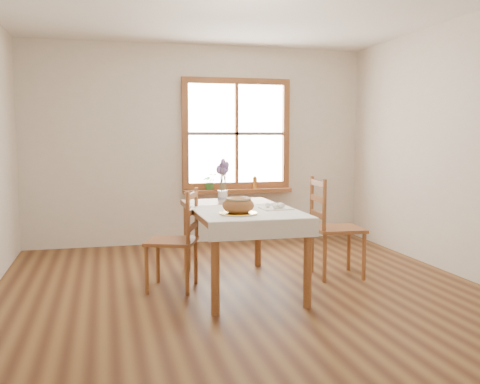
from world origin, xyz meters
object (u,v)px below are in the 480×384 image
object	(u,v)px
chair_right	(338,227)
bread_plate	(238,213)
chair_left	(172,240)
dining_table	(240,217)
flower_vase	(223,197)

from	to	relation	value
chair_right	bread_plate	size ratio (longest dim) A/B	3.21
bread_plate	chair_right	bearing A→B (deg)	26.38
chair_left	chair_right	size ratio (longest dim) A/B	0.92
chair_right	bread_plate	bearing A→B (deg)	120.85
dining_table	chair_right	bearing A→B (deg)	6.58
chair_right	bread_plate	world-z (taller)	chair_right
chair_right	flower_vase	xyz separation A→B (m)	(-1.11, 0.34, 0.30)
chair_left	chair_right	xyz separation A→B (m)	(1.68, 0.04, 0.04)
chair_left	bread_plate	size ratio (longest dim) A/B	2.97
chair_left	flower_vase	distance (m)	0.76
dining_table	flower_vase	world-z (taller)	flower_vase
dining_table	flower_vase	bearing A→B (deg)	98.11
chair_left	bread_plate	xyz separation A→B (m)	(0.50, -0.54, 0.30)
dining_table	bread_plate	world-z (taller)	bread_plate
flower_vase	chair_right	bearing A→B (deg)	-16.94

